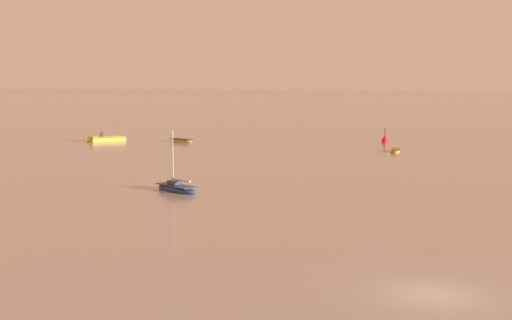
{
  "coord_description": "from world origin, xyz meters",
  "views": [
    {
      "loc": [
        -3.64,
        -31.58,
        9.63
      ],
      "look_at": [
        -13.95,
        45.67,
        0.35
      ],
      "focal_mm": 51.04,
      "sensor_mm": 36.0,
      "label": 1
    }
  ],
  "objects_px": {
    "rowboat_moored_3": "(182,141)",
    "channel_buoy": "(385,140)",
    "motorboat_moored_1": "(102,139)",
    "sailboat_moored_0": "(176,188)",
    "rowboat_moored_5": "(396,151)"
  },
  "relations": [
    {
      "from": "rowboat_moored_3",
      "to": "rowboat_moored_5",
      "type": "height_order",
      "value": "rowboat_moored_3"
    },
    {
      "from": "rowboat_moored_3",
      "to": "channel_buoy",
      "type": "relative_size",
      "value": 1.82
    },
    {
      "from": "rowboat_moored_5",
      "to": "channel_buoy",
      "type": "height_order",
      "value": "channel_buoy"
    },
    {
      "from": "rowboat_moored_5",
      "to": "motorboat_moored_1",
      "type": "bearing_deg",
      "value": 84.11
    },
    {
      "from": "sailboat_moored_0",
      "to": "motorboat_moored_1",
      "type": "distance_m",
      "value": 46.91
    },
    {
      "from": "motorboat_moored_1",
      "to": "channel_buoy",
      "type": "bearing_deg",
      "value": 149.25
    },
    {
      "from": "motorboat_moored_1",
      "to": "channel_buoy",
      "type": "relative_size",
      "value": 2.52
    },
    {
      "from": "motorboat_moored_1",
      "to": "rowboat_moored_5",
      "type": "bearing_deg",
      "value": 132.76
    },
    {
      "from": "rowboat_moored_3",
      "to": "motorboat_moored_1",
      "type": "bearing_deg",
      "value": -141.95
    },
    {
      "from": "rowboat_moored_3",
      "to": "rowboat_moored_5",
      "type": "xyz_separation_m",
      "value": [
        29.22,
        -9.22,
        -0.04
      ]
    },
    {
      "from": "rowboat_moored_5",
      "to": "rowboat_moored_3",
      "type": "bearing_deg",
      "value": 78.66
    },
    {
      "from": "channel_buoy",
      "to": "rowboat_moored_3",
      "type": "bearing_deg",
      "value": -174.75
    },
    {
      "from": "motorboat_moored_1",
      "to": "sailboat_moored_0",
      "type": "bearing_deg",
      "value": 81.7
    },
    {
      "from": "sailboat_moored_0",
      "to": "channel_buoy",
      "type": "bearing_deg",
      "value": -72.85
    },
    {
      "from": "motorboat_moored_1",
      "to": "rowboat_moored_3",
      "type": "xyz_separation_m",
      "value": [
        11.63,
        0.5,
        -0.09
      ]
    }
  ]
}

